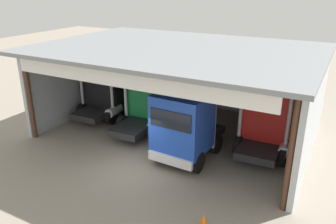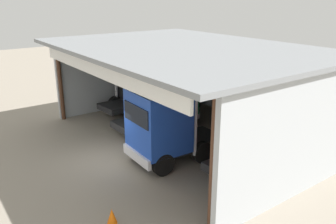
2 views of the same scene
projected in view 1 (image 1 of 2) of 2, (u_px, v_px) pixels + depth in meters
The scene contains 9 objects.
ground_plane at pixel (135, 168), 16.16m from camera, with size 80.00×80.00×0.00m, color gray.
workshop_shed at pixel (186, 70), 19.43m from camera, with size 14.80×10.71×5.07m.
truck_black_center_right_bay at pixel (108, 87), 21.99m from camera, with size 2.88×4.63×3.52m.
truck_green_center_bay at pixel (151, 99), 20.12m from camera, with size 2.63×5.10×3.39m.
truck_blue_right_bay at pixel (185, 126), 16.21m from camera, with size 2.61×4.68×3.62m.
truck_red_left_bay at pixel (269, 116), 17.23m from camera, with size 2.77×4.43×3.60m.
oil_drum at pixel (149, 97), 24.50m from camera, with size 0.58×0.58×0.92m, color #B21E19.
tool_cart at pixel (152, 95), 24.77m from camera, with size 0.90×0.60×1.00m, color black.
traffic_cone at pixel (203, 221), 12.15m from camera, with size 0.36×0.36×0.56m, color orange.
Camera 1 is at (8.11, -11.64, 8.33)m, focal length 36.18 mm.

